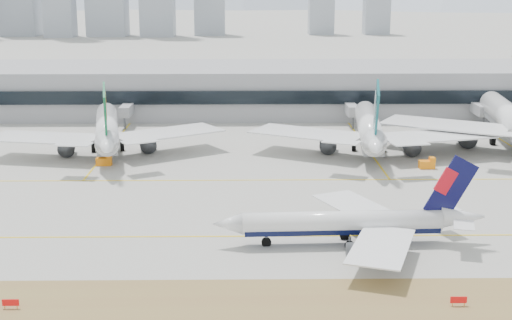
{
  "coord_description": "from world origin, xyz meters",
  "views": [
    {
      "loc": [
        3.93,
        -118.18,
        41.6
      ],
      "look_at": [
        5.83,
        18.0,
        7.5
      ],
      "focal_mm": 50.0,
      "sensor_mm": 36.0,
      "label": 1
    }
  ],
  "objects_px": {
    "widebody_eva": "(107,131)",
    "widebody_china_air": "(512,121)",
    "terminal": "(234,89)",
    "widebody_cathay": "(370,130)",
    "taxiing_airliner": "(352,223)"
  },
  "relations": [
    {
      "from": "taxiing_airliner",
      "to": "widebody_eva",
      "type": "distance_m",
      "value": 83.64
    },
    {
      "from": "taxiing_airliner",
      "to": "terminal",
      "type": "distance_m",
      "value": 125.61
    },
    {
      "from": "taxiing_airliner",
      "to": "widebody_cathay",
      "type": "distance_m",
      "value": 66.25
    },
    {
      "from": "widebody_eva",
      "to": "widebody_china_air",
      "type": "xyz_separation_m",
      "value": [
        103.7,
        5.54,
        0.99
      ]
    },
    {
      "from": "widebody_china_air",
      "to": "terminal",
      "type": "relative_size",
      "value": 0.25
    },
    {
      "from": "widebody_cathay",
      "to": "widebody_china_air",
      "type": "height_order",
      "value": "widebody_china_air"
    },
    {
      "from": "taxiing_airliner",
      "to": "terminal",
      "type": "xyz_separation_m",
      "value": [
        -21.07,
        123.77,
        3.89
      ]
    },
    {
      "from": "terminal",
      "to": "taxiing_airliner",
      "type": "bearing_deg",
      "value": -80.34
    },
    {
      "from": "widebody_cathay",
      "to": "widebody_china_air",
      "type": "relative_size",
      "value": 0.88
    },
    {
      "from": "widebody_eva",
      "to": "terminal",
      "type": "relative_size",
      "value": 0.21
    },
    {
      "from": "widebody_eva",
      "to": "terminal",
      "type": "height_order",
      "value": "widebody_eva"
    },
    {
      "from": "widebody_eva",
      "to": "widebody_china_air",
      "type": "distance_m",
      "value": 103.85
    },
    {
      "from": "widebody_china_air",
      "to": "terminal",
      "type": "distance_m",
      "value": 89.89
    },
    {
      "from": "terminal",
      "to": "widebody_cathay",
      "type": "bearing_deg",
      "value": -59.49
    },
    {
      "from": "widebody_cathay",
      "to": "terminal",
      "type": "distance_m",
      "value": 68.5
    }
  ]
}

